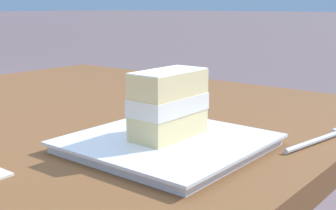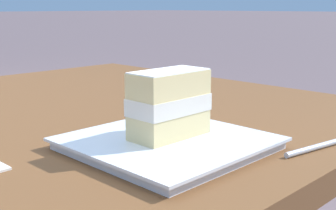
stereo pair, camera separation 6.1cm
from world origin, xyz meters
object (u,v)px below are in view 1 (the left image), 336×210
(patio_table, at_px, (7,182))
(dessert_plate, at_px, (168,143))
(dessert_fork, at_px, (324,138))
(cake_slice, at_px, (169,104))

(patio_table, bearing_deg, dessert_plate, -77.07)
(dessert_fork, bearing_deg, dessert_plate, 138.51)
(cake_slice, distance_m, dessert_fork, 0.24)
(dessert_plate, bearing_deg, patio_table, 102.93)
(patio_table, height_order, cake_slice, cake_slice)
(patio_table, height_order, dessert_plate, dessert_plate)
(dessert_plate, bearing_deg, dessert_fork, -41.49)
(patio_table, distance_m, dessert_fork, 0.53)
(patio_table, distance_m, dessert_plate, 0.33)
(dessert_fork, bearing_deg, patio_table, 118.15)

